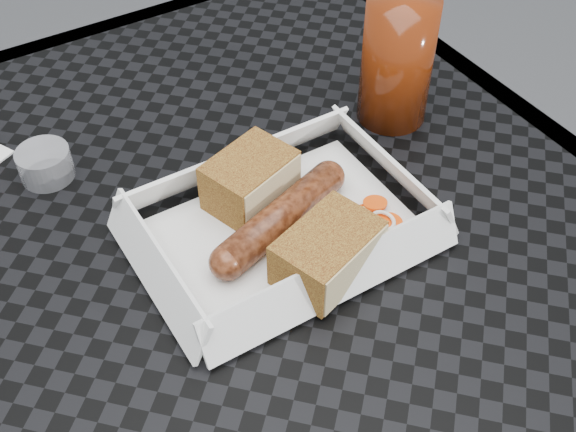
% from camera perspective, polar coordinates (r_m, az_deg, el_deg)
% --- Properties ---
extents(patio_table, '(0.80, 0.80, 0.74)m').
position_cam_1_polar(patio_table, '(0.68, -6.87, -7.33)').
color(patio_table, black).
rests_on(patio_table, ground).
extents(food_tray, '(0.22, 0.15, 0.00)m').
position_cam_1_polar(food_tray, '(0.63, -0.48, -1.21)').
color(food_tray, white).
rests_on(food_tray, patio_table).
extents(bratwurst, '(0.16, 0.07, 0.03)m').
position_cam_1_polar(bratwurst, '(0.62, -0.59, -0.11)').
color(bratwurst, brown).
rests_on(bratwurst, food_tray).
extents(bread_near, '(0.09, 0.08, 0.05)m').
position_cam_1_polar(bread_near, '(0.64, -3.02, 2.85)').
color(bread_near, brown).
rests_on(bread_near, food_tray).
extents(bread_far, '(0.10, 0.08, 0.04)m').
position_cam_1_polar(bread_far, '(0.59, 3.14, -2.91)').
color(bread_far, brown).
rests_on(bread_far, food_tray).
extents(veg_garnish, '(0.03, 0.03, 0.00)m').
position_cam_1_polar(veg_garnish, '(0.64, 6.59, -0.47)').
color(veg_garnish, '#F2490A').
rests_on(veg_garnish, food_tray).
extents(condiment_cup_empty, '(0.05, 0.05, 0.03)m').
position_cam_1_polar(condiment_cup_empty, '(0.71, -18.64, 3.92)').
color(condiment_cup_empty, silver).
rests_on(condiment_cup_empty, patio_table).
extents(drink_glass, '(0.07, 0.07, 0.13)m').
position_cam_1_polar(drink_glass, '(0.73, 8.61, 12.02)').
color(drink_glass, '#551B07').
rests_on(drink_glass, patio_table).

